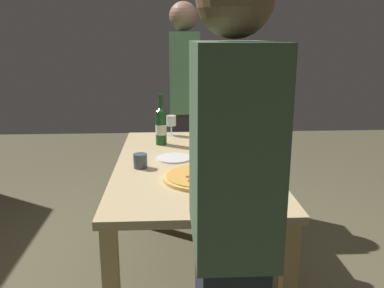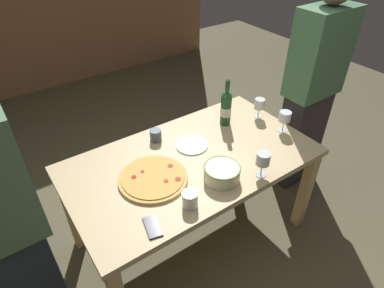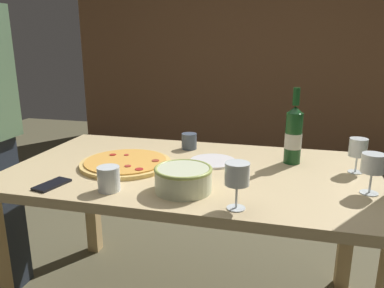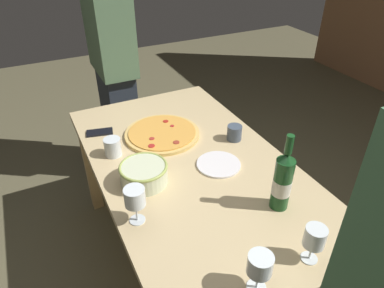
{
  "view_description": "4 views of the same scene",
  "coord_description": "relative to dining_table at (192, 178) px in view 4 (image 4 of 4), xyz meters",
  "views": [
    {
      "loc": [
        -2.35,
        0.13,
        1.48
      ],
      "look_at": [
        0.0,
        0.0,
        0.86
      ],
      "focal_mm": 38.47,
      "sensor_mm": 36.0,
      "label": 1
    },
    {
      "loc": [
        -0.93,
        -1.33,
        2.08
      ],
      "look_at": [
        0.0,
        0.0,
        0.86
      ],
      "focal_mm": 30.66,
      "sensor_mm": 36.0,
      "label": 2
    },
    {
      "loc": [
        0.39,
        -1.52,
        1.29
      ],
      "look_at": [
        0.0,
        0.0,
        0.86
      ],
      "focal_mm": 34.76,
      "sensor_mm": 36.0,
      "label": 3
    },
    {
      "loc": [
        1.24,
        -0.61,
        1.78
      ],
      "look_at": [
        0.0,
        0.0,
        0.86
      ],
      "focal_mm": 32.67,
      "sensor_mm": 36.0,
      "label": 4
    }
  ],
  "objects": [
    {
      "name": "ground_plane",
      "position": [
        0.0,
        0.0,
        -0.66
      ],
      "size": [
        8.0,
        8.0,
        0.0
      ],
      "primitive_type": "plane",
      "color": "brown"
    },
    {
      "name": "wine_glass_near_pizza",
      "position": [
        0.25,
        -0.37,
        0.21
      ],
      "size": [
        0.08,
        0.08,
        0.16
      ],
      "color": "white",
      "rests_on": "dining_table"
    },
    {
      "name": "serving_bowl",
      "position": [
        0.03,
        -0.26,
        0.14
      ],
      "size": [
        0.22,
        0.22,
        0.09
      ],
      "color": "beige",
      "rests_on": "dining_table"
    },
    {
      "name": "dining_table",
      "position": [
        0.0,
        0.0,
        0.0
      ],
      "size": [
        1.6,
        0.9,
        0.75
      ],
      "color": "#CEB381",
      "rests_on": "ground"
    },
    {
      "name": "wine_bottle",
      "position": [
        0.43,
        0.19,
        0.23
      ],
      "size": [
        0.08,
        0.08,
        0.35
      ],
      "color": "#194920",
      "rests_on": "dining_table"
    },
    {
      "name": "side_plate",
      "position": [
        0.07,
        0.11,
        0.1
      ],
      "size": [
        0.22,
        0.22,
        0.01
      ],
      "primitive_type": "cylinder",
      "color": "white",
      "rests_on": "dining_table"
    },
    {
      "name": "cell_phone",
      "position": [
        -0.48,
        -0.34,
        0.1
      ],
      "size": [
        0.1,
        0.16,
        0.01
      ],
      "primitive_type": "cube",
      "rotation": [
        0.0,
        0.0,
        6.06
      ],
      "color": "black",
      "rests_on": "dining_table"
    },
    {
      "name": "cup_ceramic",
      "position": [
        -0.24,
        -0.33,
        0.14
      ],
      "size": [
        0.09,
        0.09,
        0.09
      ],
      "primitive_type": "cylinder",
      "color": "white",
      "rests_on": "dining_table"
    },
    {
      "name": "wine_glass_far_left",
      "position": [
        0.71,
        -0.12,
        0.2
      ],
      "size": [
        0.08,
        0.08,
        0.15
      ],
      "color": "white",
      "rests_on": "dining_table"
    },
    {
      "name": "wine_glass_by_bottle",
      "position": [
        0.7,
        0.12,
        0.2
      ],
      "size": [
        0.08,
        0.08,
        0.15
      ],
      "color": "white",
      "rests_on": "dining_table"
    },
    {
      "name": "pizza",
      "position": [
        -0.3,
        -0.03,
        0.1
      ],
      "size": [
        0.41,
        0.41,
        0.03
      ],
      "color": "#DEB562",
      "rests_on": "dining_table"
    },
    {
      "name": "cup_amber",
      "position": [
        -0.09,
        0.3,
        0.13
      ],
      "size": [
        0.08,
        0.08,
        0.08
      ],
      "primitive_type": "cylinder",
      "color": "#445062",
      "rests_on": "dining_table"
    },
    {
      "name": "person_host",
      "position": [
        -1.13,
        -0.06,
        0.2
      ],
      "size": [
        0.45,
        0.24,
        1.7
      ],
      "rotation": [
        0.0,
        0.0,
        0.05
      ],
      "color": "#272E39",
      "rests_on": "ground"
    }
  ]
}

